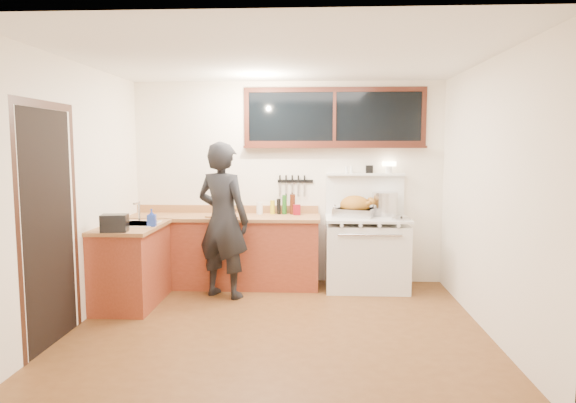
# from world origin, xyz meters

# --- Properties ---
(ground_plane) EXTENTS (4.00, 3.50, 0.02)m
(ground_plane) POSITION_xyz_m (0.00, 0.00, -0.01)
(ground_plane) COLOR #573317
(room_shell) EXTENTS (4.10, 3.60, 2.65)m
(room_shell) POSITION_xyz_m (0.00, 0.00, 1.65)
(room_shell) COLOR white
(room_shell) RESTS_ON ground
(counter_back) EXTENTS (2.44, 0.64, 1.00)m
(counter_back) POSITION_xyz_m (-0.80, 1.45, 0.45)
(counter_back) COLOR maroon
(counter_back) RESTS_ON ground
(counter_left) EXTENTS (0.64, 1.09, 0.90)m
(counter_left) POSITION_xyz_m (-1.70, 0.62, 0.45)
(counter_left) COLOR maroon
(counter_left) RESTS_ON ground
(sink_unit) EXTENTS (0.50, 0.45, 0.37)m
(sink_unit) POSITION_xyz_m (-1.68, 0.70, 0.85)
(sink_unit) COLOR white
(sink_unit) RESTS_ON counter_left
(vintage_stove) EXTENTS (1.02, 0.74, 1.58)m
(vintage_stove) POSITION_xyz_m (1.00, 1.41, 0.47)
(vintage_stove) COLOR white
(vintage_stove) RESTS_ON ground
(back_window) EXTENTS (2.32, 0.13, 0.77)m
(back_window) POSITION_xyz_m (0.60, 1.72, 2.06)
(back_window) COLOR black
(back_window) RESTS_ON room_shell
(left_doorway) EXTENTS (0.02, 1.04, 2.17)m
(left_doorway) POSITION_xyz_m (-1.99, -0.55, 1.09)
(left_doorway) COLOR black
(left_doorway) RESTS_ON ground
(knife_strip) EXTENTS (0.46, 0.03, 0.28)m
(knife_strip) POSITION_xyz_m (0.08, 1.73, 1.31)
(knife_strip) COLOR black
(knife_strip) RESTS_ON room_shell
(man) EXTENTS (0.79, 0.67, 1.83)m
(man) POSITION_xyz_m (-0.72, 0.97, 0.91)
(man) COLOR black
(man) RESTS_ON ground
(soap_bottle) EXTENTS (0.09, 0.09, 0.19)m
(soap_bottle) POSITION_xyz_m (-1.43, 0.55, 1.00)
(soap_bottle) COLOR #2442B4
(soap_bottle) RESTS_ON counter_left
(toaster) EXTENTS (0.28, 0.22, 0.18)m
(toaster) POSITION_xyz_m (-1.70, 0.19, 0.99)
(toaster) COLOR black
(toaster) RESTS_ON counter_left
(cutting_board) EXTENTS (0.48, 0.39, 0.14)m
(cutting_board) POSITION_xyz_m (-0.75, 1.37, 0.95)
(cutting_board) COLOR #A06C3F
(cutting_board) RESTS_ON counter_back
(roast_turkey) EXTENTS (0.59, 0.51, 0.26)m
(roast_turkey) POSITION_xyz_m (0.86, 1.48, 1.00)
(roast_turkey) COLOR silver
(roast_turkey) RESTS_ON vintage_stove
(stockpot) EXTENTS (0.34, 0.34, 0.30)m
(stockpot) POSITION_xyz_m (1.24, 1.55, 1.05)
(stockpot) COLOR silver
(stockpot) RESTS_ON vintage_stove
(saucepan) EXTENTS (0.17, 0.27, 0.11)m
(saucepan) POSITION_xyz_m (1.06, 1.66, 0.95)
(saucepan) COLOR silver
(saucepan) RESTS_ON vintage_stove
(pot_lid) EXTENTS (0.23, 0.23, 0.04)m
(pot_lid) POSITION_xyz_m (1.39, 1.21, 0.91)
(pot_lid) COLOR silver
(pot_lid) RESTS_ON vintage_stove
(coffee_tin) EXTENTS (0.10, 0.08, 0.13)m
(coffee_tin) POSITION_xyz_m (0.12, 1.56, 0.97)
(coffee_tin) COLOR maroon
(coffee_tin) RESTS_ON counter_back
(pitcher) EXTENTS (0.09, 0.09, 0.16)m
(pitcher) POSITION_xyz_m (-0.36, 1.61, 0.98)
(pitcher) COLOR white
(pitcher) RESTS_ON counter_back
(bottle_cluster) EXTENTS (0.32, 0.07, 0.26)m
(bottle_cluster) POSITION_xyz_m (-0.04, 1.63, 1.02)
(bottle_cluster) COLOR black
(bottle_cluster) RESTS_ON counter_back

